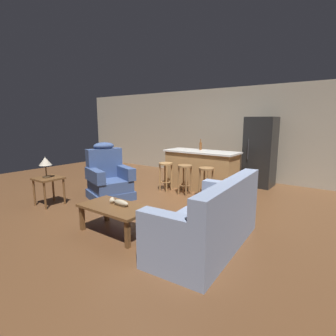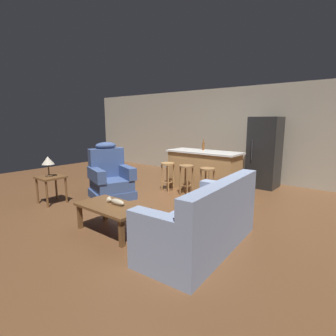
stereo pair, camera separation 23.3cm
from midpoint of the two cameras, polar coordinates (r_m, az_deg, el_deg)
name	(u,v)px [view 1 (the left image)]	position (r m, az deg, el deg)	size (l,w,h in m)	color
ground_plane	(168,203)	(5.45, -1.19, -7.56)	(12.00, 12.00, 0.00)	brown
back_wall	(232,133)	(7.90, 12.87, 7.38)	(12.00, 0.05, 2.60)	#A89E89
coffee_table	(115,210)	(4.05, -13.04, -8.81)	(1.10, 0.60, 0.42)	brown
fish_figurine	(120,202)	(4.04, -12.15, -7.36)	(0.34, 0.10, 0.10)	#4C3823
couch	(210,223)	(3.57, 7.35, -11.72)	(0.97, 1.95, 0.94)	#8493B2
recliner_near_lamp	(109,179)	(5.86, -13.92, -2.29)	(1.08, 1.08, 1.20)	#384C7A
end_table	(49,182)	(5.76, -25.64, -2.85)	(0.48, 0.48, 0.56)	brown
table_lamp	(45,162)	(5.68, -26.22, 1.12)	(0.24, 0.24, 0.41)	#4C3823
kitchen_island	(201,170)	(6.42, 6.17, -0.45)	(1.80, 0.70, 0.95)	#AD7F4C
bar_stool_left	(166,171)	(6.24, -1.57, -0.77)	(0.32, 0.32, 0.68)	#A87A47
bar_stool_middle	(185,174)	(5.93, 2.56, -1.37)	(0.32, 0.32, 0.68)	olive
bar_stool_right	(206,177)	(5.65, 7.14, -2.02)	(0.32, 0.32, 0.68)	olive
refrigerator	(260,152)	(7.03, 18.53, 3.33)	(0.70, 0.69, 1.76)	black
bottle_tall_green	(201,146)	(6.55, 6.09, 4.82)	(0.06, 0.06, 0.26)	brown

